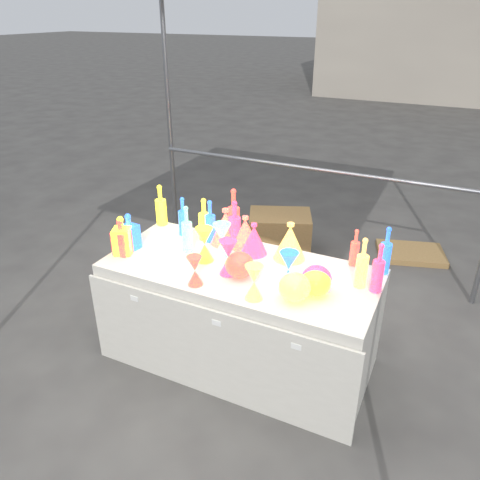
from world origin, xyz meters
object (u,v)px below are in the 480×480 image
at_px(cardboard_box_closed, 280,234).
at_px(decanter_0, 122,235).
at_px(display_table, 239,315).
at_px(lampshade_0, 226,226).
at_px(globe_0, 316,284).
at_px(hourglass_0, 195,271).
at_px(bottle_0, 161,205).

relative_size(cardboard_box_closed, decanter_0, 2.19).
xyz_separation_m(display_table, lampshade_0, (-0.25, 0.29, 0.51)).
relative_size(cardboard_box_closed, globe_0, 3.44).
relative_size(cardboard_box_closed, lampshade_0, 2.30).
distance_m(decanter_0, lampshade_0, 0.72).
height_order(decanter_0, hourglass_0, decanter_0).
xyz_separation_m(display_table, bottle_0, (-0.85, 0.36, 0.54)).
relative_size(cardboard_box_closed, hourglass_0, 3.16).
distance_m(globe_0, lampshade_0, 0.88).
xyz_separation_m(hourglass_0, globe_0, (0.70, 0.21, -0.03)).
bearing_deg(decanter_0, hourglass_0, -35.75).
xyz_separation_m(bottle_0, decanter_0, (0.04, -0.52, -0.02)).
distance_m(display_table, lampshade_0, 0.63).
distance_m(decanter_0, globe_0, 1.36).
relative_size(hourglass_0, lampshade_0, 0.73).
distance_m(cardboard_box_closed, hourglass_0, 2.02).
xyz_separation_m(cardboard_box_closed, globe_0, (0.87, -1.71, 0.60)).
bearing_deg(hourglass_0, lampshade_0, 98.84).
relative_size(decanter_0, globe_0, 1.57).
distance_m(cardboard_box_closed, bottle_0, 1.53).
bearing_deg(bottle_0, decanter_0, -85.83).
distance_m(bottle_0, decanter_0, 0.52).
distance_m(hourglass_0, lampshade_0, 0.60).
bearing_deg(hourglass_0, cardboard_box_closed, 95.18).
bearing_deg(globe_0, decanter_0, -176.74).
height_order(decanter_0, lampshade_0, decanter_0).
bearing_deg(decanter_0, cardboard_box_closed, 50.81).
bearing_deg(display_table, hourglass_0, -117.48).
bearing_deg(cardboard_box_closed, decanter_0, -127.29).
bearing_deg(decanter_0, display_table, -12.65).
height_order(cardboard_box_closed, hourglass_0, hourglass_0).
relative_size(bottle_0, globe_0, 1.85).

